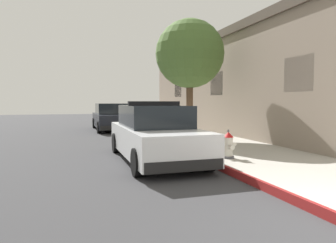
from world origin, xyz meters
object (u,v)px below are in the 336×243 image
(police_cruiser, at_px, (155,134))
(parked_car_silver_ahead, at_px, (111,117))
(street_tree, at_px, (190,54))
(fire_hydrant, at_px, (228,145))

(police_cruiser, distance_m, parked_car_silver_ahead, 9.82)
(street_tree, bearing_deg, parked_car_silver_ahead, 110.10)
(police_cruiser, relative_size, parked_car_silver_ahead, 1.00)
(parked_car_silver_ahead, xyz_separation_m, fire_hydrant, (1.71, -10.97, -0.22))
(parked_car_silver_ahead, bearing_deg, fire_hydrant, -81.16)
(police_cruiser, xyz_separation_m, parked_car_silver_ahead, (0.00, 9.82, -0.00))
(police_cruiser, height_order, street_tree, street_tree)
(parked_car_silver_ahead, height_order, fire_hydrant, parked_car_silver_ahead)
(fire_hydrant, height_order, street_tree, street_tree)
(police_cruiser, bearing_deg, parked_car_silver_ahead, 89.97)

